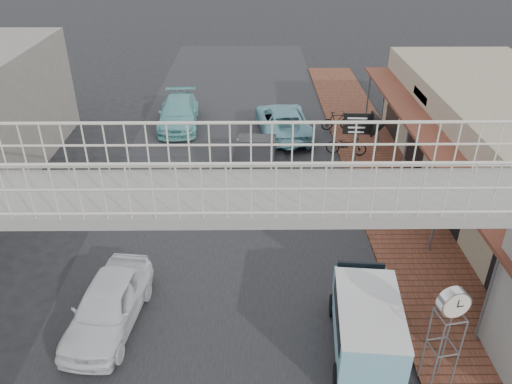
{
  "coord_description": "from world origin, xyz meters",
  "views": [
    {
      "loc": [
        0.89,
        -12.66,
        10.2
      ],
      "look_at": [
        1.03,
        2.0,
        1.8
      ],
      "focal_mm": 35.0,
      "sensor_mm": 36.0,
      "label": 1
    }
  ],
  "objects_px": {
    "white_hatchback": "(108,305)",
    "angkot_van": "(367,320)",
    "angkot_far": "(179,113)",
    "street_clock": "(453,307)",
    "arrow_sign": "(376,125)",
    "angkot_curb": "(283,121)",
    "dark_sedan": "(255,163)",
    "motorcycle_far": "(337,121)",
    "motorcycle_near": "(346,145)"
  },
  "relations": [
    {
      "from": "white_hatchback",
      "to": "motorcycle_near",
      "type": "bearing_deg",
      "value": 59.25
    },
    {
      "from": "white_hatchback",
      "to": "angkot_far",
      "type": "bearing_deg",
      "value": 96.74
    },
    {
      "from": "white_hatchback",
      "to": "motorcycle_far",
      "type": "height_order",
      "value": "white_hatchback"
    },
    {
      "from": "white_hatchback",
      "to": "angkot_curb",
      "type": "xyz_separation_m",
      "value": [
        5.59,
        13.41,
        0.05
      ]
    },
    {
      "from": "white_hatchback",
      "to": "motorcycle_far",
      "type": "relative_size",
      "value": 2.44
    },
    {
      "from": "angkot_far",
      "to": "angkot_van",
      "type": "distance_m",
      "value": 17.13
    },
    {
      "from": "dark_sedan",
      "to": "arrow_sign",
      "type": "bearing_deg",
      "value": 2.36
    },
    {
      "from": "white_hatchback",
      "to": "angkot_van",
      "type": "distance_m",
      "value": 6.98
    },
    {
      "from": "dark_sedan",
      "to": "arrow_sign",
      "type": "relative_size",
      "value": 1.59
    },
    {
      "from": "angkot_curb",
      "to": "motorcycle_near",
      "type": "relative_size",
      "value": 2.82
    },
    {
      "from": "white_hatchback",
      "to": "arrow_sign",
      "type": "height_order",
      "value": "arrow_sign"
    },
    {
      "from": "angkot_curb",
      "to": "motorcycle_far",
      "type": "height_order",
      "value": "angkot_curb"
    },
    {
      "from": "arrow_sign",
      "to": "dark_sedan",
      "type": "bearing_deg",
      "value": -178.8
    },
    {
      "from": "angkot_far",
      "to": "motorcycle_near",
      "type": "height_order",
      "value": "angkot_far"
    },
    {
      "from": "dark_sedan",
      "to": "arrow_sign",
      "type": "height_order",
      "value": "arrow_sign"
    },
    {
      "from": "dark_sedan",
      "to": "angkot_van",
      "type": "xyz_separation_m",
      "value": [
        2.77,
        -9.59,
        0.32
      ]
    },
    {
      "from": "angkot_curb",
      "to": "motorcycle_far",
      "type": "relative_size",
      "value": 3.23
    },
    {
      "from": "dark_sedan",
      "to": "arrow_sign",
      "type": "xyz_separation_m",
      "value": [
        4.92,
        -0.13,
        1.75
      ]
    },
    {
      "from": "white_hatchback",
      "to": "angkot_van",
      "type": "xyz_separation_m",
      "value": [
        6.88,
        -1.08,
        0.43
      ]
    },
    {
      "from": "motorcycle_far",
      "to": "white_hatchback",
      "type": "bearing_deg",
      "value": 140.64
    },
    {
      "from": "angkot_far",
      "to": "street_clock",
      "type": "distance_m",
      "value": 18.85
    },
    {
      "from": "street_clock",
      "to": "white_hatchback",
      "type": "bearing_deg",
      "value": 154.8
    },
    {
      "from": "angkot_far",
      "to": "motorcycle_far",
      "type": "relative_size",
      "value": 2.98
    },
    {
      "from": "dark_sedan",
      "to": "street_clock",
      "type": "height_order",
      "value": "street_clock"
    },
    {
      "from": "angkot_curb",
      "to": "arrow_sign",
      "type": "distance_m",
      "value": 6.36
    },
    {
      "from": "angkot_curb",
      "to": "dark_sedan",
      "type": "bearing_deg",
      "value": 67.78
    },
    {
      "from": "white_hatchback",
      "to": "arrow_sign",
      "type": "distance_m",
      "value": 12.46
    },
    {
      "from": "dark_sedan",
      "to": "angkot_curb",
      "type": "distance_m",
      "value": 5.11
    },
    {
      "from": "angkot_far",
      "to": "street_clock",
      "type": "bearing_deg",
      "value": -66.98
    },
    {
      "from": "angkot_curb",
      "to": "arrow_sign",
      "type": "xyz_separation_m",
      "value": [
        3.44,
        -5.03,
        1.81
      ]
    },
    {
      "from": "dark_sedan",
      "to": "angkot_van",
      "type": "distance_m",
      "value": 9.99
    },
    {
      "from": "motorcycle_near",
      "to": "motorcycle_far",
      "type": "relative_size",
      "value": 1.14
    },
    {
      "from": "motorcycle_far",
      "to": "arrow_sign",
      "type": "bearing_deg",
      "value": 178.85
    },
    {
      "from": "dark_sedan",
      "to": "angkot_van",
      "type": "height_order",
      "value": "angkot_van"
    },
    {
      "from": "street_clock",
      "to": "arrow_sign",
      "type": "bearing_deg",
      "value": 75.92
    },
    {
      "from": "arrow_sign",
      "to": "angkot_van",
      "type": "bearing_deg",
      "value": -100.04
    },
    {
      "from": "angkot_curb",
      "to": "arrow_sign",
      "type": "height_order",
      "value": "arrow_sign"
    },
    {
      "from": "angkot_van",
      "to": "motorcycle_near",
      "type": "xyz_separation_m",
      "value": [
        1.51,
        11.84,
        -0.52
      ]
    },
    {
      "from": "angkot_far",
      "to": "street_clock",
      "type": "relative_size",
      "value": 1.66
    },
    {
      "from": "angkot_van",
      "to": "motorcycle_near",
      "type": "height_order",
      "value": "angkot_van"
    },
    {
      "from": "angkot_far",
      "to": "dark_sedan",
      "type": "bearing_deg",
      "value": -60.05
    },
    {
      "from": "angkot_far",
      "to": "motorcycle_far",
      "type": "bearing_deg",
      "value": -9.41
    },
    {
      "from": "angkot_curb",
      "to": "street_clock",
      "type": "xyz_separation_m",
      "value": [
        2.8,
        -15.59,
        1.81
      ]
    },
    {
      "from": "angkot_curb",
      "to": "white_hatchback",
      "type": "bearing_deg",
      "value": 61.93
    },
    {
      "from": "dark_sedan",
      "to": "street_clock",
      "type": "xyz_separation_m",
      "value": [
        4.28,
        -10.7,
        1.76
      ]
    },
    {
      "from": "motorcycle_far",
      "to": "angkot_van",
      "type": "bearing_deg",
      "value": 166.23
    },
    {
      "from": "dark_sedan",
      "to": "motorcycle_far",
      "type": "bearing_deg",
      "value": 54.66
    },
    {
      "from": "white_hatchback",
      "to": "angkot_far",
      "type": "relative_size",
      "value": 0.82
    },
    {
      "from": "dark_sedan",
      "to": "angkot_curb",
      "type": "bearing_deg",
      "value": 77.14
    },
    {
      "from": "white_hatchback",
      "to": "arrow_sign",
      "type": "xyz_separation_m",
      "value": [
        9.03,
        8.38,
        1.86
      ]
    }
  ]
}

